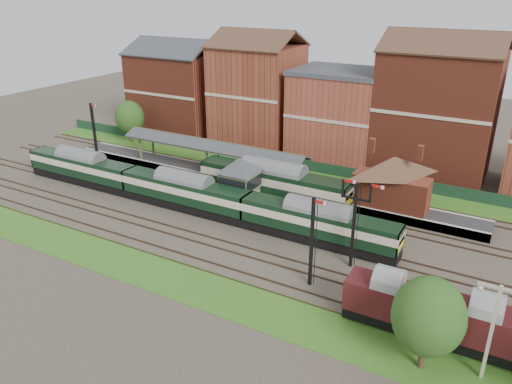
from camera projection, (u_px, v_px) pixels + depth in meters
The scene contains 20 objects.
ground at pixel (249, 225), 52.23m from camera, with size 160.00×160.00×0.00m, color #473D33.
grass_back at pixel (310, 177), 65.06m from camera, with size 90.00×4.50×0.06m, color #2D6619.
grass_front at pixel (178, 280), 42.58m from camera, with size 90.00×5.00×0.06m, color #2D6619.
fence at pixel (316, 167), 66.38m from camera, with size 90.00×0.12×1.50m, color #193823.
platform at pixel (253, 182), 62.11m from camera, with size 55.00×3.40×1.00m, color #2D2D2D.
signal_box at pixel (240, 182), 54.94m from camera, with size 5.40×5.40×6.00m.
brick_hut at pixel (306, 213), 52.12m from camera, with size 3.20×2.64×2.94m.
station_building at pixel (392, 181), 53.10m from camera, with size 8.10×8.10×5.90m.
canopy at pixel (212, 144), 63.22m from camera, with size 26.00×3.89×4.08m.
semaphore_bracket at pixel (355, 220), 42.99m from camera, with size 3.60×0.25×8.18m.
semaphore_platform_end at pixel (94, 130), 70.54m from camera, with size 1.23×0.25×8.00m.
semaphore_siding at pixel (312, 241), 40.47m from camera, with size 1.23×0.25×8.00m.
yard_lamp at pixel (492, 327), 30.62m from camera, with size 2.60×0.22×7.00m.
town_backdrop at pixel (337, 110), 69.64m from camera, with size 69.00×10.00×16.00m.
dmu_train at pixel (185, 191), 55.07m from camera, with size 47.83×2.52×3.67m.
platform_railcar at pixel (273, 183), 56.72m from camera, with size 18.10×2.85×4.17m.
goods_van_a at pixel (386, 300), 36.58m from camera, with size 5.90×2.56×3.58m.
goods_van_b at pixel (483, 327), 33.61m from camera, with size 6.02×2.61×3.65m.
tree_far at pixel (428, 317), 31.44m from camera, with size 4.64×4.64×6.77m.
tree_back at pixel (130, 117), 77.74m from camera, with size 4.51×4.51×6.59m.
Camera 1 is at (23.54, -40.36, 23.60)m, focal length 35.00 mm.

